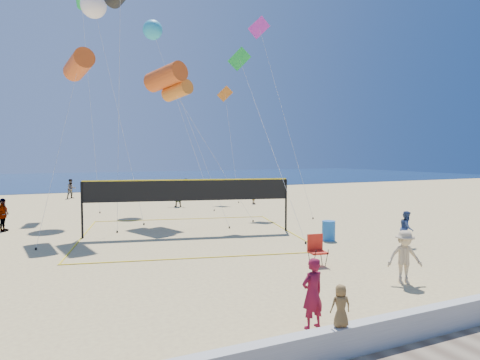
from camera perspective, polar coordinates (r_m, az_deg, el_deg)
name	(u,v)px	position (r m, az deg, el deg)	size (l,w,h in m)	color
ground	(316,298)	(12.17, 10.15, -15.21)	(120.00, 120.00, 0.00)	#D6C079
ocean	(86,179)	(71.80, -19.86, 0.13)	(140.00, 50.00, 0.03)	navy
seawall	(402,328)	(9.93, 20.77, -17.92)	(32.00, 0.30, 0.60)	beige
woman	(312,293)	(9.96, 9.64, -14.66)	(0.58, 0.38, 1.59)	maroon
toddler	(341,306)	(8.68, 13.28, -16.00)	(0.40, 0.26, 0.81)	brown
bystander_a	(407,228)	(19.64, 21.35, -6.01)	(0.72, 0.56, 1.48)	navy
bystander_b	(405,257)	(13.94, 21.09, -9.55)	(1.04, 0.60, 1.60)	tan
far_person_0	(3,215)	(24.65, -29.08, -4.09)	(0.99, 0.41, 1.68)	gray
far_person_1	(178,196)	(32.10, -8.27, -2.19)	(1.41, 0.45, 1.53)	gray
far_person_2	(254,194)	(33.93, 1.85, -1.91)	(0.53, 0.35, 1.46)	gray
far_person_3	(71,189)	(40.63, -21.58, -1.09)	(0.83, 0.65, 1.71)	gray
far_person_4	(186,188)	(39.73, -7.22, -1.01)	(1.08, 0.62, 1.67)	gray
camp_chair	(316,248)	(15.38, 10.16, -8.91)	(0.66, 0.79, 1.19)	red
trash_barrel	(329,231)	(19.83, 11.73, -6.63)	(0.59, 0.59, 0.89)	blue
volleyball_net	(189,196)	(20.84, -6.85, -2.15)	(12.09, 11.98, 2.69)	black
kite_0	(79,65)	(23.60, -20.71, 14.15)	(2.88, 5.38, 9.04)	#C94B17
kite_2	(177,91)	(26.34, -8.37, 11.68)	(2.20, 5.74, 8.27)	orange
kite_4	(244,71)	(25.05, 0.48, 14.37)	(1.23, 7.78, 10.11)	green
kite_5	(262,39)	(31.82, 2.98, 18.32)	(1.62, 6.59, 13.76)	#D332BB
kite_6	(94,5)	(31.53, -18.94, 21.18)	(2.62, 7.41, 14.44)	white
kite_7	(153,30)	(34.35, -11.57, 19.00)	(3.87, 5.92, 13.88)	#29A6CD
kite_8	(81,0)	(35.03, -20.39, 21.54)	(1.05, 4.78, 15.42)	green
kite_9	(226,101)	(36.68, -1.89, 10.43)	(1.25, 3.04, 9.71)	orange
kite_10	(166,77)	(26.37, -9.90, 13.38)	(5.32, 4.85, 9.25)	#C94B17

